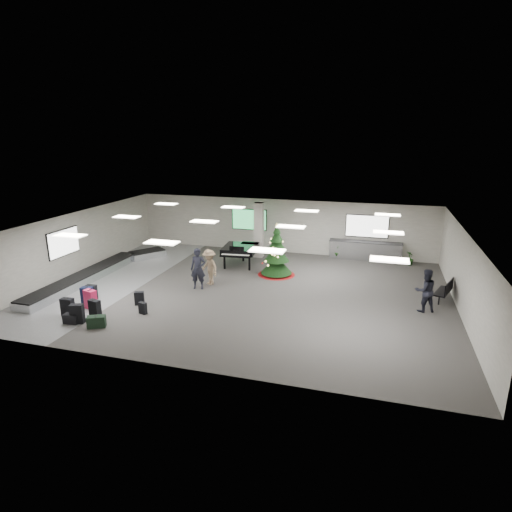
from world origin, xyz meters
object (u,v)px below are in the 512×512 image
(grand_piano, at_px, (240,250))
(potted_plant_left, at_px, (338,251))
(traveler_bench, at_px, (425,290))
(baggage_carousel, at_px, (99,272))
(pink_suitcase, at_px, (90,299))
(christmas_tree, at_px, (277,257))
(traveler_b, at_px, (209,267))
(potted_plant_right, at_px, (409,258))
(bench, at_px, (446,289))
(traveler_a, at_px, (198,269))
(service_counter, at_px, (365,251))

(grand_piano, height_order, potted_plant_left, grand_piano)
(grand_piano, relative_size, traveler_bench, 1.32)
(baggage_carousel, height_order, pink_suitcase, pink_suitcase)
(christmas_tree, bearing_deg, traveler_bench, -22.75)
(traveler_b, height_order, potted_plant_right, traveler_b)
(baggage_carousel, distance_m, bench, 16.49)
(bench, height_order, potted_plant_right, bench)
(bench, distance_m, traveler_bench, 1.81)
(grand_piano, relative_size, traveler_a, 1.24)
(pink_suitcase, relative_size, potted_plant_right, 1.11)
(traveler_a, xyz_separation_m, traveler_b, (0.29, 0.68, -0.10))
(traveler_b, bearing_deg, christmas_tree, 73.40)
(potted_plant_left, xyz_separation_m, potted_plant_right, (3.92, -0.16, -0.04))
(traveler_a, relative_size, traveler_bench, 1.07)
(pink_suitcase, height_order, grand_piano, grand_piano)
(service_counter, bearing_deg, baggage_carousel, -152.33)
(baggage_carousel, bearing_deg, traveler_b, 4.23)
(grand_piano, xyz_separation_m, traveler_a, (-0.74, -3.94, 0.05))
(potted_plant_left, height_order, potted_plant_right, potted_plant_left)
(pink_suitcase, relative_size, traveler_a, 0.43)
(traveler_a, bearing_deg, potted_plant_left, 37.09)
(potted_plant_right, bearing_deg, service_counter, 172.73)
(pink_suitcase, height_order, traveler_a, traveler_a)
(grand_piano, bearing_deg, christmas_tree, -28.33)
(pink_suitcase, xyz_separation_m, christmas_tree, (6.34, 6.41, 0.52))
(christmas_tree, distance_m, potted_plant_left, 4.74)
(service_counter, distance_m, traveler_bench, 7.36)
(grand_piano, bearing_deg, service_counter, 19.63)
(grand_piano, relative_size, potted_plant_left, 2.87)
(service_counter, bearing_deg, christmas_tree, -136.59)
(traveler_bench, bearing_deg, service_counter, -91.86)
(baggage_carousel, height_order, grand_piano, grand_piano)
(traveler_bench, distance_m, potted_plant_left, 7.91)
(pink_suitcase, distance_m, christmas_tree, 9.03)
(traveler_bench, bearing_deg, potted_plant_left, -81.06)
(service_counter, distance_m, traveler_b, 9.40)
(christmas_tree, xyz_separation_m, traveler_b, (-2.73, -2.29, -0.07))
(traveler_a, distance_m, traveler_b, 0.74)
(service_counter, height_order, bench, service_counter)
(traveler_a, bearing_deg, grand_piano, 66.50)
(baggage_carousel, relative_size, pink_suitcase, 11.70)
(service_counter, xyz_separation_m, potted_plant_right, (2.40, -0.31, -0.17))
(traveler_bench, bearing_deg, traveler_a, -22.06)
(baggage_carousel, bearing_deg, grand_piano, 30.30)
(pink_suitcase, height_order, traveler_b, traveler_b)
(traveler_bench, bearing_deg, grand_piano, -45.45)
(grand_piano, bearing_deg, bench, -18.58)
(traveler_bench, xyz_separation_m, potted_plant_right, (-0.21, 6.57, -0.52))
(christmas_tree, xyz_separation_m, traveler_bench, (6.84, -2.87, -0.03))
(baggage_carousel, height_order, potted_plant_left, potted_plant_left)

